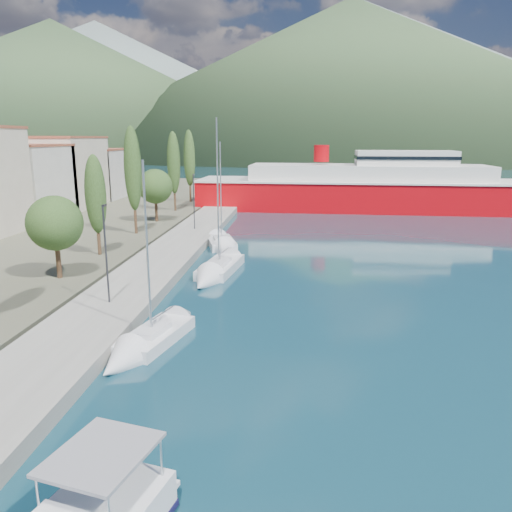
{
  "coord_description": "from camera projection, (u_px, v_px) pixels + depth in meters",
  "views": [
    {
      "loc": [
        2.64,
        -16.4,
        10.75
      ],
      "look_at": [
        0.0,
        14.0,
        3.5
      ],
      "focal_mm": 35.0,
      "sensor_mm": 36.0,
      "label": 1
    }
  ],
  "objects": [
    {
      "name": "sailboat_mid",
      "position": [
        212.0,
        275.0,
        39.0
      ],
      "size": [
        3.59,
        9.42,
        13.21
      ],
      "color": "silver",
      "rests_on": "ground"
    },
    {
      "name": "tree_row",
      "position": [
        123.0,
        186.0,
        49.54
      ],
      "size": [
        4.19,
        61.22,
        11.34
      ],
      "color": "#47301E",
      "rests_on": "land_strip"
    },
    {
      "name": "sailboat_far",
      "position": [
        224.0,
        247.0,
        48.72
      ],
      "size": [
        4.6,
        8.11,
        11.36
      ],
      "color": "silver",
      "rests_on": "ground"
    },
    {
      "name": "sailboat_near",
      "position": [
        137.0,
        350.0,
        25.24
      ],
      "size": [
        3.88,
        7.66,
        10.56
      ],
      "color": "silver",
      "rests_on": "ground"
    },
    {
      "name": "hills_near",
      "position": [
        434.0,
        83.0,
        360.06
      ],
      "size": [
        1010.0,
        520.0,
        115.0
      ],
      "color": "#3A5331",
      "rests_on": "ground"
    },
    {
      "name": "quay",
      "position": [
        167.0,
        257.0,
        44.47
      ],
      "size": [
        5.0,
        88.0,
        0.8
      ],
      "primitive_type": "cube",
      "color": "gray",
      "rests_on": "ground"
    },
    {
      "name": "lamp_posts",
      "position": [
        116.0,
        245.0,
        31.88
      ],
      "size": [
        0.15,
        47.04,
        6.06
      ],
      "color": "#2D2D33",
      "rests_on": "quay"
    },
    {
      "name": "ground",
      "position": [
        290.0,
        179.0,
        134.92
      ],
      "size": [
        1400.0,
        1400.0,
        0.0
      ],
      "primitive_type": "plane",
      "color": "#133948"
    },
    {
      "name": "hills_far",
      "position": [
        417.0,
        80.0,
        588.8
      ],
      "size": [
        1480.0,
        900.0,
        180.0
      ],
      "color": "slate",
      "rests_on": "ground"
    },
    {
      "name": "ferry",
      "position": [
        369.0,
        189.0,
        75.74
      ],
      "size": [
        51.86,
        13.07,
        10.22
      ],
      "color": "#BB050C",
      "rests_on": "ground"
    }
  ]
}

